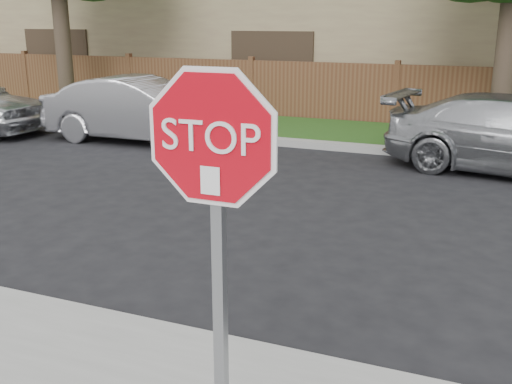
% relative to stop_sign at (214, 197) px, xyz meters
% --- Properties ---
extents(ground, '(90.00, 90.00, 0.00)m').
position_rel_stop_sign_xyz_m(ground, '(-1.15, 1.48, -1.83)').
color(ground, black).
rests_on(ground, ground).
extents(far_curb, '(70.00, 0.30, 0.15)m').
position_rel_stop_sign_xyz_m(far_curb, '(-1.15, 9.63, -1.75)').
color(far_curb, gray).
rests_on(far_curb, ground).
extents(grass_strip, '(70.00, 3.00, 0.12)m').
position_rel_stop_sign_xyz_m(grass_strip, '(-1.15, 11.28, -1.77)').
color(grass_strip, '#1E4714').
rests_on(grass_strip, ground).
extents(fence, '(70.00, 0.12, 1.60)m').
position_rel_stop_sign_xyz_m(fence, '(-1.15, 12.88, -1.03)').
color(fence, '#512F1C').
rests_on(fence, ground).
extents(stop_sign, '(1.01, 0.13, 2.55)m').
position_rel_stop_sign_xyz_m(stop_sign, '(0.00, 0.00, 0.00)').
color(stop_sign, gray).
rests_on(stop_sign, sidewalk_near).
extents(sedan_left, '(4.47, 1.65, 1.46)m').
position_rel_stop_sign_xyz_m(sedan_left, '(-6.16, 8.81, -1.10)').
color(sedan_left, '#AEAEB3').
rests_on(sedan_left, ground).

